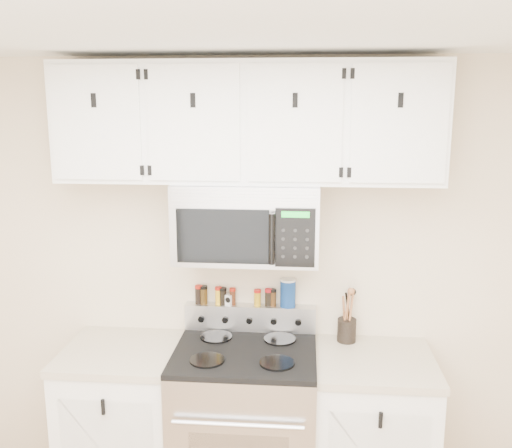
{
  "coord_description": "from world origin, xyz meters",
  "views": [
    {
      "loc": [
        0.31,
        -1.41,
        2.25
      ],
      "look_at": [
        0.06,
        1.45,
        1.64
      ],
      "focal_mm": 40.0,
      "sensor_mm": 36.0,
      "label": 1
    }
  ],
  "objects_px": {
    "microwave": "(247,221)",
    "salt_canister": "(288,293)",
    "utensil_crock": "(347,328)",
    "range": "(245,428)"
  },
  "relations": [
    {
      "from": "microwave",
      "to": "salt_canister",
      "type": "bearing_deg",
      "value": 35.61
    },
    {
      "from": "microwave",
      "to": "utensil_crock",
      "type": "bearing_deg",
      "value": 10.76
    },
    {
      "from": "utensil_crock",
      "to": "salt_canister",
      "type": "bearing_deg",
      "value": 171.57
    },
    {
      "from": "utensil_crock",
      "to": "range",
      "type": "bearing_deg",
      "value": -157.31
    },
    {
      "from": "range",
      "to": "salt_canister",
      "type": "height_order",
      "value": "salt_canister"
    },
    {
      "from": "microwave",
      "to": "utensil_crock",
      "type": "xyz_separation_m",
      "value": [
        0.55,
        0.11,
        -0.63
      ]
    },
    {
      "from": "utensil_crock",
      "to": "microwave",
      "type": "bearing_deg",
      "value": -169.24
    },
    {
      "from": "utensil_crock",
      "to": "salt_canister",
      "type": "relative_size",
      "value": 1.87
    },
    {
      "from": "range",
      "to": "salt_canister",
      "type": "relative_size",
      "value": 6.67
    },
    {
      "from": "microwave",
      "to": "range",
      "type": "bearing_deg",
      "value": -90.23
    }
  ]
}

